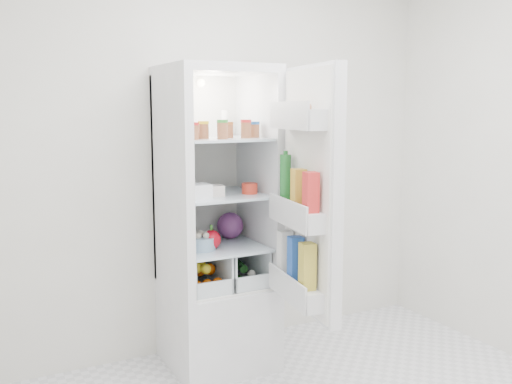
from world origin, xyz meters
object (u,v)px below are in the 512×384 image
refrigerator (214,256)px  red_cabbage (230,226)px  mushroom_bowl (202,243)px  fridge_door (307,198)px

refrigerator → red_cabbage: (0.14, 0.06, 0.16)m
mushroom_bowl → red_cabbage: bearing=35.0°
fridge_door → refrigerator: bearing=30.4°
red_cabbage → mushroom_bowl: size_ratio=1.02×
mushroom_bowl → fridge_door: size_ratio=0.12×
red_cabbage → fridge_door: 0.75m
refrigerator → mushroom_bowl: bearing=-136.0°
red_cabbage → fridge_door: fridge_door is taller
refrigerator → mushroom_bowl: size_ratio=11.12×
refrigerator → fridge_door: 0.81m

